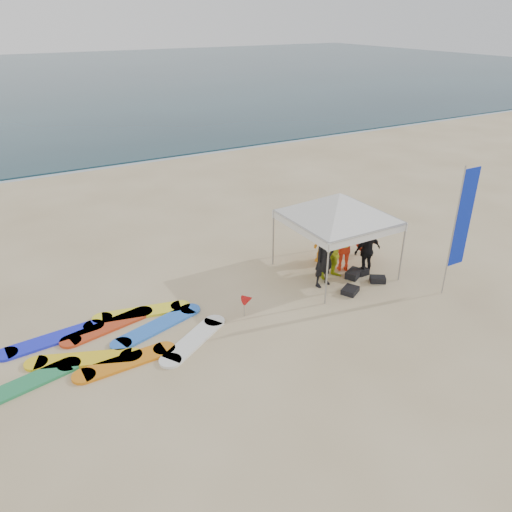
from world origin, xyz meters
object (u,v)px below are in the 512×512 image
object	(u,v)px
person_seated	(366,242)
feather_flag	(462,220)
person_orange_a	(345,243)
surfboard_spread	(113,342)
person_yellow	(336,250)
person_orange_b	(326,235)
marker_pennant	(248,299)
person_black_a	(325,256)
person_black_b	(367,250)
canopy_tent	(340,193)

from	to	relation	value
person_seated	feather_flag	bearing A→B (deg)	161.43
person_orange_a	surfboard_spread	bearing A→B (deg)	33.56
person_yellow	person_orange_b	xyz separation A→B (m)	(0.43, 1.04, 0.00)
person_seated	marker_pennant	distance (m)	5.47
person_seated	marker_pennant	size ratio (longest dim) A/B	1.36
feather_flag	person_black_a	bearing A→B (deg)	144.93
person_black_b	person_seated	xyz separation A→B (m)	(0.95, 1.10, -0.36)
canopy_tent	feather_flag	world-z (taller)	feather_flag
person_seated	person_black_b	bearing A→B (deg)	111.91
person_yellow	person_black_a	bearing A→B (deg)	-155.45
person_black_b	marker_pennant	distance (m)	4.36
person_black_a	person_yellow	world-z (taller)	person_black_a
person_black_a	canopy_tent	world-z (taller)	canopy_tent
person_yellow	surfboard_spread	world-z (taller)	person_yellow
feather_flag	canopy_tent	bearing A→B (deg)	130.23
person_black_a	marker_pennant	xyz separation A→B (m)	(-2.76, -0.33, -0.46)
person_black_a	person_orange_a	world-z (taller)	person_black_a
person_orange_b	surfboard_spread	bearing A→B (deg)	-10.25
person_orange_b	marker_pennant	xyz separation A→B (m)	(-3.76, -1.58, -0.43)
canopy_tent	feather_flag	xyz separation A→B (m)	(2.22, -2.63, -0.35)
marker_pennant	surfboard_spread	distance (m)	3.60
person_black_b	person_orange_b	world-z (taller)	person_orange_b
marker_pennant	surfboard_spread	bearing A→B (deg)	171.14
marker_pennant	person_black_b	bearing A→B (deg)	3.37
canopy_tent	surfboard_spread	distance (m)	7.55
person_black_a	person_orange_a	bearing A→B (deg)	15.48
person_yellow	canopy_tent	bearing A→B (deg)	54.65
person_orange_a	marker_pennant	distance (m)	4.03
canopy_tent	person_orange_b	bearing A→B (deg)	75.34
person_orange_a	surfboard_spread	xyz separation A→B (m)	(-7.45, -0.29, -0.87)
person_black_b	marker_pennant	world-z (taller)	person_black_b
person_seated	canopy_tent	distance (m)	2.83
canopy_tent	feather_flag	distance (m)	3.46
person_yellow	canopy_tent	distance (m)	1.72
person_black_b	person_orange_b	size ratio (longest dim) A/B	0.86
person_orange_a	surfboard_spread	world-z (taller)	person_orange_a
person_orange_b	marker_pennant	size ratio (longest dim) A/B	2.90
person_black_a	surfboard_spread	bearing A→B (deg)	169.51
feather_flag	marker_pennant	size ratio (longest dim) A/B	5.99
person_orange_a	person_seated	xyz separation A→B (m)	(1.37, 0.51, -0.47)
person_orange_b	person_seated	world-z (taller)	person_orange_b
person_black_b	person_orange_b	distance (m)	1.46
person_orange_b	person_yellow	bearing A→B (deg)	49.37
person_seated	canopy_tent	size ratio (longest dim) A/B	0.22
canopy_tent	person_orange_a	bearing A→B (deg)	2.61
person_yellow	person_seated	size ratio (longest dim) A/B	2.12
person_black_a	canopy_tent	size ratio (longest dim) A/B	0.48
feather_flag	person_black_b	bearing A→B (deg)	124.96
canopy_tent	surfboard_spread	size ratio (longest dim) A/B	0.69
person_seated	surfboard_spread	xyz separation A→B (m)	(-8.83, -0.81, -0.40)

